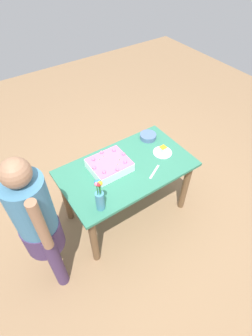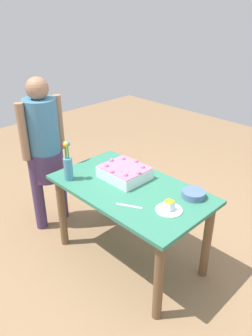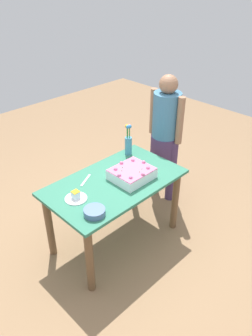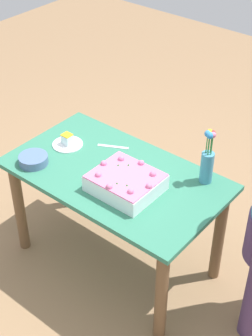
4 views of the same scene
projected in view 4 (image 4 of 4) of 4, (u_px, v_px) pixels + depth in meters
ground_plane at (116, 259)px, 3.45m from camera, size 8.00×8.00×0.00m
dining_table at (115, 190)px, 3.09m from camera, size 1.29×0.75×0.73m
sheet_cake at (126, 182)px, 2.86m from camera, size 0.37×0.32×0.12m
serving_plate_with_slice at (67, 142)px, 3.23m from camera, size 0.19×0.19×0.08m
cake_knife at (113, 147)px, 3.22m from camera, size 0.19×0.11×0.00m
flower_vase at (207, 161)px, 2.86m from camera, size 0.07×0.07×0.34m
fruit_bowl at (33, 160)px, 3.07m from camera, size 0.18×0.18×0.05m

